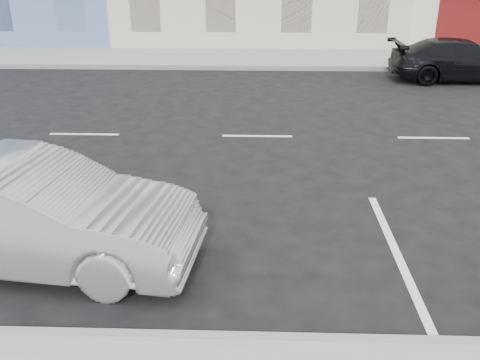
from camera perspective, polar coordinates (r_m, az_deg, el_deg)
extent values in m
plane|color=black|center=(12.44, 11.12, 4.51)|extent=(120.00, 120.00, 0.00)
cube|color=gray|center=(20.89, -6.55, 12.80)|extent=(80.00, 3.40, 0.15)
cube|color=gray|center=(19.25, -7.25, 11.83)|extent=(80.00, 0.12, 0.16)
imported|color=#93969A|center=(7.66, -21.58, -3.34)|extent=(4.68, 2.09, 1.49)
imported|color=black|center=(18.81, 22.51, 11.75)|extent=(4.52, 1.95, 1.30)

